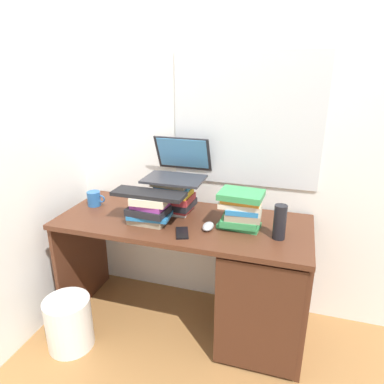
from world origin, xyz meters
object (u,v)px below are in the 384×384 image
at_px(desk, 243,281).
at_px(water_bottle, 280,222).
at_px(laptop, 178,168).
at_px(keyboard, 149,194).
at_px(book_stack_tall, 174,196).
at_px(book_stack_keyboard_riser, 149,210).
at_px(book_stack_side, 241,209).
at_px(cell_phone, 182,233).
at_px(mug, 94,199).
at_px(computer_mouse, 208,226).
at_px(wastebasket, 69,323).

bearing_deg(desk, water_bottle, -14.69).
bearing_deg(laptop, keyboard, -108.09).
bearing_deg(desk, keyboard, -172.51).
distance_m(laptop, water_bottle, 0.71).
distance_m(desk, book_stack_tall, 0.65).
bearing_deg(book_stack_keyboard_riser, keyboard, 5.98).
distance_m(book_stack_side, keyboard, 0.53).
bearing_deg(cell_phone, laptop, 92.06).
bearing_deg(mug, laptop, 12.53).
relative_size(book_stack_tall, keyboard, 0.60).
xyz_separation_m(computer_mouse, cell_phone, (-0.12, -0.10, -0.01)).
xyz_separation_m(water_bottle, cell_phone, (-0.51, -0.10, -0.09)).
bearing_deg(wastebasket, mug, 95.30).
bearing_deg(cell_phone, water_bottle, -8.97).
height_order(book_stack_tall, water_bottle, book_stack_tall).
xyz_separation_m(mug, wastebasket, (0.04, -0.45, -0.62)).
xyz_separation_m(book_stack_side, keyboard, (-0.51, -0.10, 0.07)).
bearing_deg(keyboard, computer_mouse, 3.59).
relative_size(water_bottle, wastebasket, 0.59).
bearing_deg(cell_phone, book_stack_side, 10.97).
distance_m(book_stack_tall, mug, 0.54).
distance_m(keyboard, cell_phone, 0.29).
bearing_deg(book_stack_tall, book_stack_keyboard_riser, -113.28).
bearing_deg(book_stack_keyboard_riser, mug, 162.75).
xyz_separation_m(book_stack_keyboard_riser, computer_mouse, (0.35, 0.02, -0.07)).
height_order(book_stack_side, laptop, laptop).
bearing_deg(wastebasket, desk, 21.57).
bearing_deg(cell_phone, keyboard, 140.74).
bearing_deg(wastebasket, water_bottle, 16.30).
distance_m(laptop, keyboard, 0.29).
bearing_deg(water_bottle, mug, 174.45).
relative_size(water_bottle, cell_phone, 1.39).
bearing_deg(mug, keyboard, -17.19).
xyz_separation_m(computer_mouse, mug, (-0.80, 0.12, 0.03)).
bearing_deg(mug, desk, -3.87).
xyz_separation_m(desk, laptop, (-0.47, 0.19, 0.60)).
bearing_deg(water_bottle, computer_mouse, -178.98).
height_order(keyboard, cell_phone, keyboard).
distance_m(book_stack_tall, keyboard, 0.22).
distance_m(computer_mouse, mug, 0.81).
bearing_deg(keyboard, book_stack_keyboard_riser, -173.51).
xyz_separation_m(book_stack_keyboard_riser, cell_phone, (0.23, -0.08, -0.08)).
distance_m(mug, cell_phone, 0.71).
height_order(desk, keyboard, keyboard).
height_order(desk, cell_phone, cell_phone).
relative_size(cell_phone, wastebasket, 0.43).
bearing_deg(book_stack_keyboard_riser, book_stack_side, 11.01).
bearing_deg(book_stack_side, book_stack_keyboard_riser, -168.99).
height_order(book_stack_tall, mug, book_stack_tall).
bearing_deg(book_stack_side, keyboard, -168.97).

